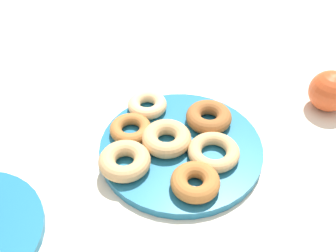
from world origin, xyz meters
The scene contains 10 objects.
ground_plane centered at (0.00, 0.00, 0.00)m, with size 2.40×2.40×0.00m, color beige.
donut_plate centered at (0.00, 0.00, 0.01)m, with size 0.30×0.30×0.02m, color #1E6B93.
donut_0 centered at (-0.06, -0.08, 0.03)m, with size 0.08×0.08×0.03m, color #AD6B33.
donut_1 centered at (0.01, -0.06, 0.03)m, with size 0.09×0.09×0.02m, color tan.
donut_2 centered at (-0.01, 0.02, 0.03)m, with size 0.09×0.09×0.03m, color tan.
donut_3 centered at (0.04, 0.11, 0.03)m, with size 0.08×0.08×0.02m, color #EABC84.
donut_4 centered at (0.08, -0.01, 0.03)m, with size 0.09×0.09×0.03m, color #995B2D.
donut_5 centered at (-0.10, 0.04, 0.03)m, with size 0.09×0.09×0.03m, color tan.
donut_6 centered at (-0.03, 0.09, 0.03)m, with size 0.08×0.08×0.02m, color #AD6B33.
apple centered at (0.28, -0.16, 0.04)m, with size 0.08×0.08×0.08m, color #CC4C23.
Camera 1 is at (-0.40, -0.28, 0.53)m, focal length 41.79 mm.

